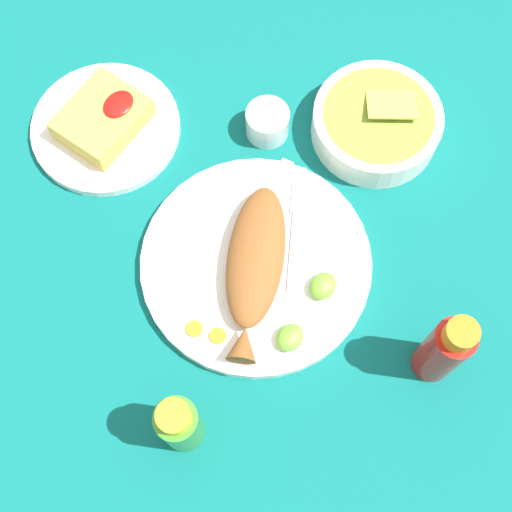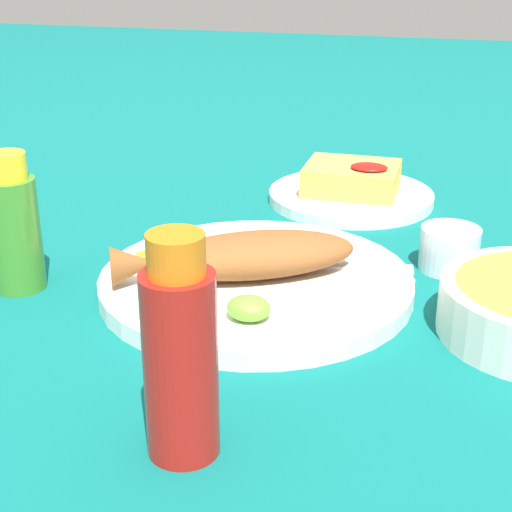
{
  "view_description": "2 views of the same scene",
  "coord_description": "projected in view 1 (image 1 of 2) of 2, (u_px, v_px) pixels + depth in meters",
  "views": [
    {
      "loc": [
        -0.27,
        -0.19,
        0.91
      ],
      "look_at": [
        0.0,
        0.0,
        0.04
      ],
      "focal_mm": 50.0,
      "sensor_mm": 36.0,
      "label": 1
    },
    {
      "loc": [
        0.19,
        -0.68,
        0.33
      ],
      "look_at": [
        0.0,
        0.0,
        0.04
      ],
      "focal_mm": 55.0,
      "sensor_mm": 36.0,
      "label": 2
    }
  ],
  "objects": [
    {
      "name": "ground_plane",
      "position": [
        256.0,
        266.0,
        0.96
      ],
      "size": [
        4.0,
        4.0,
        0.0
      ],
      "primitive_type": "plane",
      "color": "#0C605B"
    },
    {
      "name": "main_plate",
      "position": [
        256.0,
        264.0,
        0.95
      ],
      "size": [
        0.31,
        0.31,
        0.02
      ],
      "primitive_type": "cylinder",
      "color": "white",
      "rests_on": "ground_plane"
    },
    {
      "name": "fried_fish",
      "position": [
        255.0,
        263.0,
        0.92
      ],
      "size": [
        0.24,
        0.16,
        0.04
      ],
      "rotation": [
        0.0,
        0.0,
        0.48
      ],
      "color": "brown",
      "rests_on": "main_plate"
    },
    {
      "name": "fork_near",
      "position": [
        264.0,
        207.0,
        0.97
      ],
      "size": [
        0.18,
        0.05,
        0.0
      ],
      "rotation": [
        0.0,
        0.0,
        6.45
      ],
      "color": "silver",
      "rests_on": "main_plate"
    },
    {
      "name": "fork_far",
      "position": [
        296.0,
        220.0,
        0.97
      ],
      "size": [
        0.17,
        0.1,
        0.0
      ],
      "rotation": [
        0.0,
        0.0,
        6.81
      ],
      "color": "silver",
      "rests_on": "main_plate"
    },
    {
      "name": "carrot_slice_near",
      "position": [
        194.0,
        329.0,
        0.91
      ],
      "size": [
        0.02,
        0.02,
        0.0
      ],
      "primitive_type": "cylinder",
      "color": "orange",
      "rests_on": "main_plate"
    },
    {
      "name": "carrot_slice_mid",
      "position": [
        218.0,
        336.0,
        0.91
      ],
      "size": [
        0.02,
        0.02,
        0.0
      ],
      "primitive_type": "cylinder",
      "color": "orange",
      "rests_on": "main_plate"
    },
    {
      "name": "lime_wedge_main",
      "position": [
        290.0,
        337.0,
        0.9
      ],
      "size": [
        0.04,
        0.03,
        0.02
      ],
      "primitive_type": "ellipsoid",
      "color": "#6BB233",
      "rests_on": "main_plate"
    },
    {
      "name": "lime_wedge_side",
      "position": [
        323.0,
        286.0,
        0.92
      ],
      "size": [
        0.04,
        0.03,
        0.02
      ],
      "primitive_type": "ellipsoid",
      "color": "#6BB233",
      "rests_on": "main_plate"
    },
    {
      "name": "hot_sauce_bottle_red",
      "position": [
        444.0,
        350.0,
        0.85
      ],
      "size": [
        0.05,
        0.05,
        0.16
      ],
      "color": "#B21914",
      "rests_on": "ground_plane"
    },
    {
      "name": "hot_sauce_bottle_green",
      "position": [
        179.0,
        424.0,
        0.83
      ],
      "size": [
        0.05,
        0.05,
        0.14
      ],
      "color": "#3D8428",
      "rests_on": "ground_plane"
    },
    {
      "name": "salt_cup",
      "position": [
        267.0,
        124.0,
        1.02
      ],
      "size": [
        0.06,
        0.06,
        0.05
      ],
      "color": "silver",
      "rests_on": "ground_plane"
    },
    {
      "name": "side_plate_fries",
      "position": [
        106.0,
        128.0,
        1.03
      ],
      "size": [
        0.22,
        0.22,
        0.01
      ],
      "primitive_type": "cylinder",
      "color": "white",
      "rests_on": "ground_plane"
    },
    {
      "name": "fries_pile",
      "position": [
        103.0,
        118.0,
        1.01
      ],
      "size": [
        0.12,
        0.1,
        0.04
      ],
      "color": "gold",
      "rests_on": "side_plate_fries"
    },
    {
      "name": "guacamole_bowl",
      "position": [
        377.0,
        123.0,
        1.01
      ],
      "size": [
        0.18,
        0.18,
        0.06
      ],
      "color": "white",
      "rests_on": "ground_plane"
    }
  ]
}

